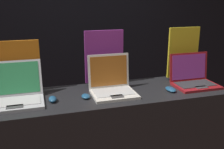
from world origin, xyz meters
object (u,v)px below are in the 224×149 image
Objects in this scene: promo_stand_front at (15,68)px; laptop_back at (193,78)px; mouse_middle at (86,96)px; promo_stand_middle at (104,59)px; mouse_front at (53,99)px; mouse_back at (171,89)px; laptop_front at (15,93)px; promo_stand_back at (183,55)px; laptop_middle at (112,85)px.

promo_stand_front is 1.45m from laptop_back.
promo_stand_middle reaches higher than mouse_middle.
mouse_front is 0.84× the size of mouse_back.
promo_stand_middle reaches higher than laptop_front.
promo_stand_front is 0.87× the size of promo_stand_back.
promo_stand_front is at bearing 170.30° from laptop_back.
laptop_middle is at bearing 168.38° from mouse_back.
mouse_middle is 0.98m from promo_stand_back.
mouse_back is (0.46, -0.32, -0.21)m from promo_stand_middle.
laptop_back reaches higher than mouse_back.
promo_stand_back reaches higher than laptop_back.
mouse_front is at bearing -47.68° from promo_stand_front.
promo_stand_back is (1.43, -0.06, 0.03)m from promo_stand_front.
promo_stand_middle is at bearing 90.00° from laptop_middle.
laptop_back is (1.43, -0.24, -0.13)m from promo_stand_front.
promo_stand_front reaches higher than mouse_middle.
promo_stand_front is at bearing 177.71° from promo_stand_back.
laptop_back is 0.27m from mouse_back.
promo_stand_front is (-0.00, 0.20, 0.13)m from laptop_front.
laptop_front is 3.21× the size of mouse_back.
mouse_back is (0.92, -0.05, -0.00)m from mouse_front.
promo_stand_middle is at bearing -0.24° from promo_stand_front.
laptop_front is at bearing 163.40° from mouse_front.
laptop_middle is at bearing 6.07° from mouse_front.
laptop_front is 0.83× the size of promo_stand_middle.
mouse_middle is at bearing -166.55° from promo_stand_back.
mouse_middle is (0.49, -0.08, -0.05)m from laptop_front.
laptop_back is at bearing -1.67° from laptop_front.
laptop_back is at bearing -1.21° from laptop_middle.
promo_stand_front is 1.14× the size of laptop_back.
promo_stand_back is (0.93, 0.22, 0.21)m from mouse_middle.
laptop_middle is (0.71, -0.03, 0.00)m from laptop_front.
promo_stand_back is at bearing 90.00° from laptop_back.
promo_stand_back reaches higher than mouse_front.
mouse_middle is 0.41m from promo_stand_middle.
promo_stand_middle is (0.00, 0.23, 0.15)m from laptop_middle.
mouse_front is 0.92m from mouse_back.
mouse_back is at bearing -2.87° from mouse_front.
laptop_front is 3.80× the size of mouse_front.
mouse_middle is (-0.22, -0.05, -0.05)m from laptop_middle.
laptop_middle reaches higher than mouse_middle.
promo_stand_middle is at bearing 161.39° from laptop_back.
promo_stand_front is at bearing 164.58° from mouse_back.
mouse_front is 0.46m from laptop_middle.
promo_stand_back is at bearing 10.64° from mouse_front.
mouse_back is at bearing -3.68° from mouse_middle.
laptop_middle is at bearing 178.79° from laptop_back.
laptop_back is at bearing 1.64° from mouse_front.
laptop_back is at bearing 2.22° from mouse_middle.
promo_stand_front is 3.41× the size of mouse_back.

